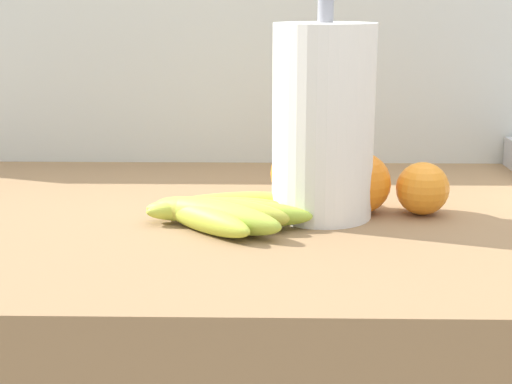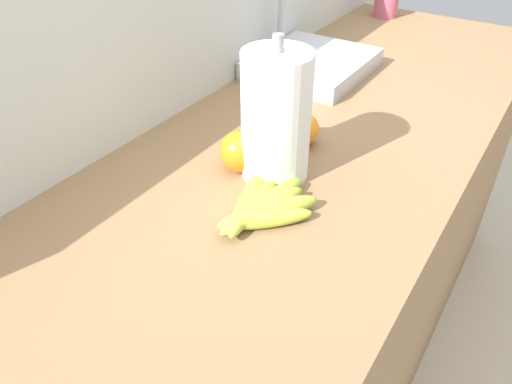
{
  "view_description": "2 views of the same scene",
  "coord_description": "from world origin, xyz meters",
  "px_view_note": "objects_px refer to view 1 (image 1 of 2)",
  "views": [
    {
      "loc": [
        -0.35,
        -0.96,
        1.19
      ],
      "look_at": [
        -0.37,
        -0.03,
        0.95
      ],
      "focal_mm": 53.24,
      "sensor_mm": 36.0,
      "label": 1
    },
    {
      "loc": [
        -0.98,
        -0.41,
        1.46
      ],
      "look_at": [
        -0.45,
        -0.06,
        0.99
      ],
      "focal_mm": 34.35,
      "sensor_mm": 36.0,
      "label": 2
    }
  ],
  "objects_px": {
    "orange_center": "(301,173)",
    "orange_right": "(423,189)",
    "orange_far_right": "(360,183)",
    "paper_towel_roll": "(323,122)",
    "banana_bunch": "(220,212)"
  },
  "relations": [
    {
      "from": "orange_center",
      "to": "orange_right",
      "type": "distance_m",
      "value": 0.17
    },
    {
      "from": "orange_center",
      "to": "orange_far_right",
      "type": "xyz_separation_m",
      "value": [
        0.08,
        -0.05,
        -0.0
      ]
    },
    {
      "from": "orange_center",
      "to": "paper_towel_roll",
      "type": "height_order",
      "value": "paper_towel_roll"
    },
    {
      "from": "orange_right",
      "to": "paper_towel_roll",
      "type": "relative_size",
      "value": 0.25
    },
    {
      "from": "paper_towel_roll",
      "to": "banana_bunch",
      "type": "bearing_deg",
      "value": -158.62
    },
    {
      "from": "orange_right",
      "to": "orange_center",
      "type": "bearing_deg",
      "value": 161.08
    },
    {
      "from": "banana_bunch",
      "to": "paper_towel_roll",
      "type": "height_order",
      "value": "paper_towel_roll"
    },
    {
      "from": "banana_bunch",
      "to": "orange_right",
      "type": "bearing_deg",
      "value": 13.03
    },
    {
      "from": "banana_bunch",
      "to": "orange_center",
      "type": "xyz_separation_m",
      "value": [
        0.1,
        0.11,
        0.02
      ]
    },
    {
      "from": "orange_center",
      "to": "orange_far_right",
      "type": "bearing_deg",
      "value": -33.28
    },
    {
      "from": "banana_bunch",
      "to": "orange_right",
      "type": "height_order",
      "value": "orange_right"
    },
    {
      "from": "banana_bunch",
      "to": "orange_far_right",
      "type": "xyz_separation_m",
      "value": [
        0.18,
        0.07,
        0.02
      ]
    },
    {
      "from": "orange_center",
      "to": "paper_towel_roll",
      "type": "xyz_separation_m",
      "value": [
        0.03,
        -0.06,
        0.08
      ]
    },
    {
      "from": "paper_towel_roll",
      "to": "orange_far_right",
      "type": "bearing_deg",
      "value": 15.47
    },
    {
      "from": "orange_right",
      "to": "paper_towel_roll",
      "type": "xyz_separation_m",
      "value": [
        -0.13,
        -0.01,
        0.09
      ]
    }
  ]
}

